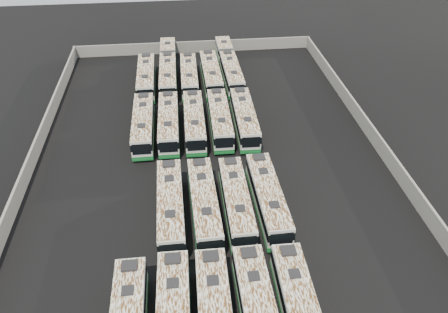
% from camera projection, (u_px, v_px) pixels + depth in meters
% --- Properties ---
extents(ground, '(140.00, 140.00, 0.00)m').
position_uv_depth(ground, '(211.00, 165.00, 55.43)').
color(ground, black).
rests_on(ground, ground).
extents(perimeter_wall, '(45.20, 73.20, 2.20)m').
position_uv_depth(perimeter_wall, '(211.00, 158.00, 54.78)').
color(perimeter_wall, slate).
rests_on(perimeter_wall, ground).
extents(bus_front_far_right, '(2.92, 12.83, 3.61)m').
position_uv_depth(bus_front_far_right, '(300.00, 313.00, 36.18)').
color(bus_front_far_right, beige).
rests_on(bus_front_far_right, ground).
extents(bus_midfront_left, '(2.82, 12.92, 3.64)m').
position_uv_depth(bus_midfront_left, '(171.00, 206.00, 46.58)').
color(bus_midfront_left, beige).
rests_on(bus_midfront_left, ground).
extents(bus_midfront_center, '(3.02, 12.88, 3.61)m').
position_uv_depth(bus_midfront_center, '(204.00, 204.00, 46.90)').
color(bus_midfront_center, beige).
rests_on(bus_midfront_center, ground).
extents(bus_midfront_right, '(2.64, 12.48, 3.52)m').
position_uv_depth(bus_midfront_right, '(236.00, 201.00, 47.29)').
color(bus_midfront_right, beige).
rests_on(bus_midfront_right, ground).
extents(bus_midfront_far_right, '(2.92, 12.86, 3.61)m').
position_uv_depth(bus_midfront_far_right, '(268.00, 198.00, 47.67)').
color(bus_midfront_far_right, beige).
rests_on(bus_midfront_far_right, ground).
extents(bus_midback_far_left, '(2.78, 12.87, 3.63)m').
position_uv_depth(bus_midback_far_left, '(143.00, 124.00, 59.82)').
color(bus_midback_far_left, beige).
rests_on(bus_midback_far_left, ground).
extents(bus_midback_left, '(2.87, 12.85, 3.61)m').
position_uv_depth(bus_midback_left, '(169.00, 123.00, 60.21)').
color(bus_midback_left, beige).
rests_on(bus_midback_left, ground).
extents(bus_midback_center, '(2.89, 12.83, 3.61)m').
position_uv_depth(bus_midback_center, '(194.00, 121.00, 60.50)').
color(bus_midback_center, beige).
rests_on(bus_midback_center, ground).
extents(bus_midback_right, '(2.87, 12.77, 3.59)m').
position_uv_depth(bus_midback_right, '(220.00, 119.00, 60.98)').
color(bus_midback_right, beige).
rests_on(bus_midback_right, ground).
extents(bus_midback_far_right, '(2.96, 12.96, 3.64)m').
position_uv_depth(bus_midback_far_right, '(244.00, 118.00, 61.11)').
color(bus_midback_far_right, beige).
rests_on(bus_midback_far_right, ground).
extents(bus_back_far_left, '(2.83, 12.88, 3.62)m').
position_uv_depth(bus_back_far_left, '(146.00, 78.00, 71.46)').
color(bus_back_far_left, beige).
rests_on(bus_back_far_left, ground).
extents(bus_back_left, '(2.92, 19.96, 3.62)m').
position_uv_depth(bus_back_left, '(168.00, 67.00, 74.59)').
color(bus_back_left, beige).
rests_on(bus_back_left, ground).
extents(bus_back_center, '(2.83, 12.52, 3.52)m').
position_uv_depth(bus_back_center, '(189.00, 76.00, 71.95)').
color(bus_back_center, beige).
rests_on(bus_back_center, ground).
extents(bus_back_right, '(2.85, 13.04, 3.67)m').
position_uv_depth(bus_back_right, '(211.00, 74.00, 72.39)').
color(bus_back_right, beige).
rests_on(bus_back_right, ground).
extents(bus_back_far_right, '(2.86, 19.55, 3.54)m').
position_uv_depth(bus_back_far_right, '(229.00, 65.00, 75.44)').
color(bus_back_far_right, beige).
rests_on(bus_back_far_right, ground).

